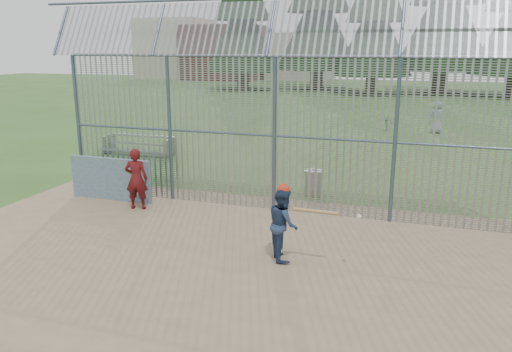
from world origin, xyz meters
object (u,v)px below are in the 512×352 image
(batter, at_px, (283,224))
(onlooker, at_px, (136,179))
(trash_can, at_px, (313,183))
(bleacher, at_px, (138,144))
(dugout_wall, at_px, (111,179))

(batter, relative_size, onlooker, 0.91)
(batter, height_order, trash_can, batter)
(onlooker, xyz_separation_m, bleacher, (-3.73, 6.22, -0.43))
(dugout_wall, relative_size, trash_can, 3.05)
(bleacher, bearing_deg, onlooker, -59.02)
(dugout_wall, distance_m, batter, 6.17)
(batter, bearing_deg, onlooker, 40.35)
(dugout_wall, relative_size, onlooker, 1.53)
(batter, distance_m, bleacher, 11.60)
(trash_can, bearing_deg, dugout_wall, -156.78)
(dugout_wall, bearing_deg, bleacher, 114.39)
(batter, relative_size, bleacher, 0.50)
(dugout_wall, distance_m, bleacher, 6.29)
(batter, bearing_deg, dugout_wall, 40.24)
(onlooker, bearing_deg, batter, 142.53)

